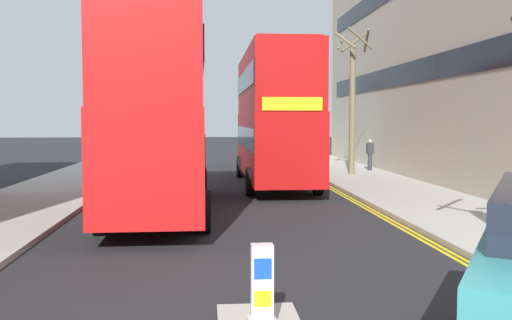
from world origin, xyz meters
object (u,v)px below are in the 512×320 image
object	(u,v)px
double_decker_bus_oncoming	(274,114)
pedestrian_far	(370,154)
keep_left_bollard	(262,291)
double_decker_bus_away	(161,111)

from	to	relation	value
double_decker_bus_oncoming	pedestrian_far	world-z (taller)	double_decker_bus_oncoming
keep_left_bollard	pedestrian_far	bearing A→B (deg)	70.79
double_decker_bus_away	keep_left_bollard	bearing A→B (deg)	-78.79
double_decker_bus_away	double_decker_bus_oncoming	world-z (taller)	same
double_decker_bus_away	double_decker_bus_oncoming	bearing A→B (deg)	58.63
double_decker_bus_away	double_decker_bus_oncoming	distance (m)	8.06
keep_left_bollard	pedestrian_far	world-z (taller)	pedestrian_far
pedestrian_far	keep_left_bollard	bearing A→B (deg)	-109.21
double_decker_bus_away	pedestrian_far	world-z (taller)	double_decker_bus_away
keep_left_bollard	double_decker_bus_oncoming	bearing A→B (deg)	82.88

